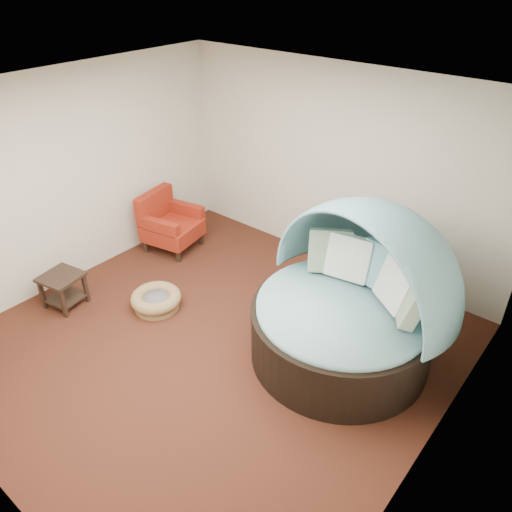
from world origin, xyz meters
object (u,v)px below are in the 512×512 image
Objects in this scene: pet_basket at (156,300)px; side_table at (63,286)px; canopy_daybed at (352,292)px; red_armchair at (169,223)px.

pet_basket is 1.59× the size of side_table.
side_table is (-3.26, -1.53, -0.55)m from canopy_daybed.
side_table is at bearing -99.13° from red_armchair.
red_armchair is 1.88m from side_table.
canopy_daybed is 2.56m from pet_basket.
pet_basket is 0.97× the size of red_armchair.
canopy_daybed is 2.82× the size of pet_basket.
red_armchair is 1.63× the size of side_table.
side_table is (-0.95, -0.71, 0.17)m from pet_basket.
canopy_daybed is 2.74× the size of red_armchair.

